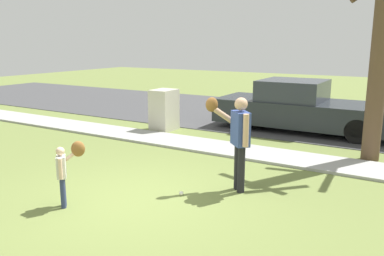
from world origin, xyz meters
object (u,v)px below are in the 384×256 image
Objects in this scene: person_adult at (238,134)px; baseball at (181,193)px; street_tree_near at (382,32)px; person_child at (66,166)px; utility_cabinet at (164,110)px; parked_pickup_dark at (302,108)px.

baseball is at bearing 0.15° from person_adult.
baseball is 5.46m from street_tree_near.
baseball is at bearing -0.75° from person_child.
person_child is 1.97m from baseball.
baseball is 0.06× the size of utility_cabinet.
person_adult is 22.69× the size of baseball.
person_adult reaches higher than person_child.
street_tree_near reaches higher than person_adult.
street_tree_near is (1.80, 3.27, 1.77)m from person_adult.
street_tree_near reaches higher than person_child.
street_tree_near is (2.51, 3.98, 2.77)m from baseball.
street_tree_near is at bearing -1.93° from utility_cabinet.
person_child is at bearing -136.09° from baseball.
utility_cabinet is (-3.24, 4.18, 0.57)m from baseball.
street_tree_near is 3.78m from parked_pickup_dark.
street_tree_near reaches higher than utility_cabinet.
parked_pickup_dark is (0.33, 6.21, 0.64)m from baseball.
person_adult is at bearing -118.79° from street_tree_near.
person_adult is 1.61× the size of person_child.
utility_cabinet reaches higher than person_child.
baseball is at bearing -122.26° from street_tree_near.
person_adult is at bearing 44.81° from baseball.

